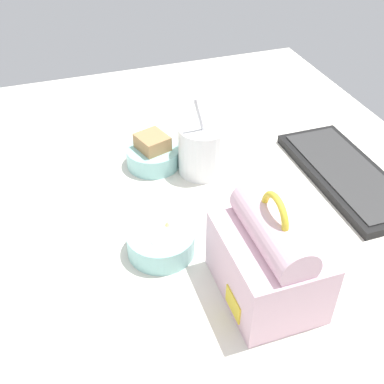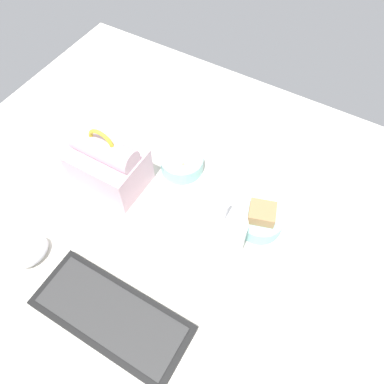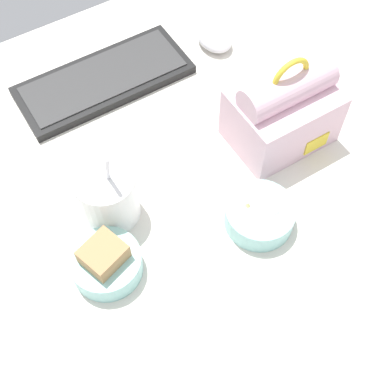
% 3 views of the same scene
% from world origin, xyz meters
% --- Properties ---
extents(desk_surface, '(1.40, 1.10, 0.02)m').
position_xyz_m(desk_surface, '(0.00, 0.00, 0.01)').
color(desk_surface, silver).
rests_on(desk_surface, ground).
extents(keyboard, '(0.35, 0.15, 0.02)m').
position_xyz_m(keyboard, '(-0.02, 0.33, 0.03)').
color(keyboard, black).
rests_on(keyboard, desk_surface).
extents(lunch_bag, '(0.18, 0.14, 0.20)m').
position_xyz_m(lunch_bag, '(0.20, 0.03, 0.09)').
color(lunch_bag, beige).
rests_on(lunch_bag, desk_surface).
extents(soup_cup, '(0.10, 0.10, 0.18)m').
position_xyz_m(soup_cup, '(-0.14, 0.05, 0.08)').
color(soup_cup, white).
rests_on(soup_cup, desk_surface).
extents(bento_bowl_sandwich, '(0.12, 0.12, 0.07)m').
position_xyz_m(bento_bowl_sandwich, '(-0.20, -0.05, 0.05)').
color(bento_bowl_sandwich, '#93D1CC').
rests_on(bento_bowl_sandwich, desk_surface).
extents(bento_bowl_snacks, '(0.12, 0.12, 0.05)m').
position_xyz_m(bento_bowl_snacks, '(0.06, -0.10, 0.04)').
color(bento_bowl_snacks, '#93D1CC').
rests_on(bento_bowl_snacks, desk_surface).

